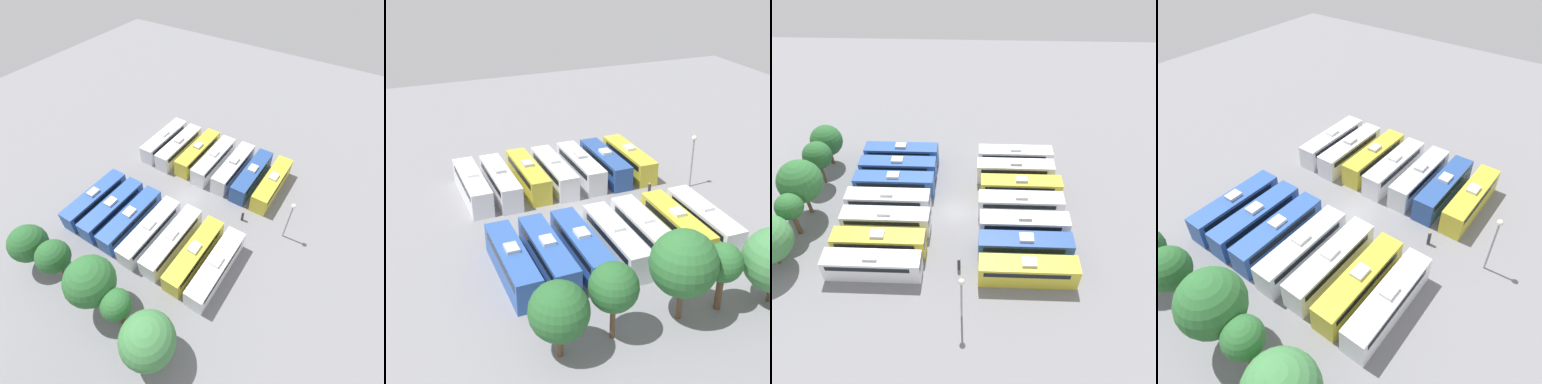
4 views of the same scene
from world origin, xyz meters
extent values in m
plane|color=gray|center=(0.00, 0.00, 0.00)|extent=(121.21, 121.21, 0.00)
cube|color=gold|center=(-10.31, -8.56, 1.51)|extent=(2.42, 10.84, 3.02)
cube|color=black|center=(-10.31, -8.29, 2.34)|extent=(2.46, 9.21, 0.66)
cube|color=black|center=(-10.31, -13.97, 2.34)|extent=(2.13, 0.08, 1.06)
cube|color=silver|center=(-10.31, -8.56, 3.20)|extent=(1.20, 1.60, 0.35)
cube|color=#284C93|center=(-6.89, -8.54, 1.51)|extent=(2.42, 10.84, 3.02)
cube|color=black|center=(-6.89, -8.26, 2.34)|extent=(2.46, 9.21, 0.66)
cube|color=black|center=(-6.89, -13.95, 2.34)|extent=(2.13, 0.08, 1.06)
cube|color=white|center=(-6.89, -8.54, 3.20)|extent=(1.20, 1.60, 0.35)
cube|color=silver|center=(-3.56, -8.66, 1.51)|extent=(2.42, 10.84, 3.02)
cube|color=black|center=(-3.56, -8.38, 2.34)|extent=(2.46, 9.21, 0.66)
cube|color=black|center=(-3.56, -14.07, 2.34)|extent=(2.13, 0.08, 1.06)
cube|color=#B2B2B7|center=(-3.56, -8.66, 3.20)|extent=(1.20, 1.60, 0.35)
cube|color=white|center=(0.04, -8.51, 1.51)|extent=(2.42, 10.84, 3.02)
cube|color=black|center=(0.04, -8.24, 2.34)|extent=(2.46, 9.21, 0.66)
cube|color=black|center=(0.04, -13.92, 2.34)|extent=(2.13, 0.08, 1.06)
cube|color=silver|center=(0.04, -8.51, 3.20)|extent=(1.20, 1.60, 0.35)
cube|color=gold|center=(3.31, -8.78, 1.51)|extent=(2.42, 10.84, 3.02)
cube|color=black|center=(3.31, -8.51, 2.34)|extent=(2.46, 9.21, 0.66)
cube|color=black|center=(3.31, -14.19, 2.34)|extent=(2.13, 0.08, 1.06)
cube|color=#B2B2B7|center=(3.31, -8.78, 3.20)|extent=(1.20, 1.60, 0.35)
cube|color=white|center=(6.90, -8.26, 1.51)|extent=(2.42, 10.84, 3.02)
cube|color=black|center=(6.90, -7.99, 2.34)|extent=(2.46, 9.21, 0.66)
cube|color=black|center=(6.90, -13.67, 2.34)|extent=(2.13, 0.08, 1.06)
cube|color=#B2B2B7|center=(6.90, -8.26, 3.20)|extent=(1.20, 1.60, 0.35)
cube|color=silver|center=(10.19, -8.44, 1.51)|extent=(2.42, 10.84, 3.02)
cube|color=black|center=(10.19, -8.17, 2.34)|extent=(2.46, 9.21, 0.66)
cube|color=black|center=(10.19, -13.85, 2.34)|extent=(2.13, 0.08, 1.06)
cube|color=white|center=(10.19, -8.44, 3.20)|extent=(1.20, 1.60, 0.35)
cube|color=white|center=(-10.15, 8.59, 1.51)|extent=(2.42, 10.84, 3.02)
cube|color=black|center=(-10.15, 8.86, 2.34)|extent=(2.46, 9.21, 0.66)
cube|color=black|center=(-10.15, 3.18, 2.34)|extent=(2.13, 0.08, 1.06)
cube|color=silver|center=(-10.15, 8.59, 3.20)|extent=(1.20, 1.60, 0.35)
cube|color=gold|center=(-6.96, 8.49, 1.51)|extent=(2.42, 10.84, 3.02)
cube|color=black|center=(-6.96, 8.76, 2.34)|extent=(2.46, 9.21, 0.66)
cube|color=black|center=(-6.96, 3.08, 2.34)|extent=(2.13, 0.08, 1.06)
cube|color=silver|center=(-6.96, 8.49, 3.20)|extent=(1.20, 1.60, 0.35)
cube|color=white|center=(-3.42, 8.34, 1.51)|extent=(2.42, 10.84, 3.02)
cube|color=black|center=(-3.42, 8.61, 2.34)|extent=(2.46, 9.21, 0.66)
cube|color=black|center=(-3.42, 2.93, 2.34)|extent=(2.13, 0.08, 1.06)
cube|color=white|center=(-3.42, 8.34, 3.20)|extent=(1.20, 1.60, 0.35)
cube|color=silver|center=(-0.04, 8.67, 1.51)|extent=(2.42, 10.84, 3.02)
cube|color=black|center=(-0.04, 8.95, 2.34)|extent=(2.46, 9.21, 0.66)
cube|color=black|center=(-0.04, 3.26, 2.34)|extent=(2.13, 0.08, 1.06)
cube|color=white|center=(-0.04, 8.67, 3.20)|extent=(1.20, 1.60, 0.35)
cube|color=#2D56A8|center=(3.47, 8.51, 1.51)|extent=(2.42, 10.84, 3.02)
cube|color=black|center=(3.47, 8.79, 2.34)|extent=(2.46, 9.21, 0.66)
cube|color=black|center=(3.47, 3.10, 2.34)|extent=(2.13, 0.08, 1.06)
cube|color=white|center=(3.47, 8.51, 3.20)|extent=(1.20, 1.60, 0.35)
cube|color=#2D56A8|center=(6.88, 8.54, 1.51)|extent=(2.42, 10.84, 3.02)
cube|color=black|center=(6.88, 8.81, 2.34)|extent=(2.46, 9.21, 0.66)
cube|color=black|center=(6.88, 3.13, 2.34)|extent=(2.13, 0.08, 1.06)
cube|color=silver|center=(6.88, 8.54, 3.20)|extent=(1.20, 1.60, 0.35)
cube|color=#2D56A8|center=(10.27, 8.55, 1.51)|extent=(2.42, 10.84, 3.02)
cube|color=black|center=(10.27, 8.82, 2.34)|extent=(2.46, 9.21, 0.66)
cube|color=black|center=(10.27, 3.14, 2.34)|extent=(2.13, 0.08, 1.06)
cube|color=#B2B2B7|center=(10.27, 8.55, 3.20)|extent=(1.20, 1.60, 0.35)
cylinder|color=#333338|center=(-9.13, -0.95, 0.79)|extent=(0.36, 0.36, 1.57)
sphere|color=tan|center=(-9.13, -0.95, 1.69)|extent=(0.24, 0.24, 0.24)
cylinder|color=gray|center=(-15.12, -1.50, 3.08)|extent=(0.20, 0.20, 6.15)
sphere|color=#EAE5C6|center=(-15.12, -1.50, 6.33)|extent=(0.60, 0.60, 0.60)
cylinder|color=brown|center=(-9.05, 20.09, 1.11)|extent=(0.40, 0.40, 2.23)
cylinder|color=brown|center=(-4.37, 19.25, 1.73)|extent=(0.59, 0.59, 3.46)
sphere|color=#2D6B33|center=(-4.37, 19.25, 4.61)|extent=(3.30, 3.30, 3.30)
cylinder|color=brown|center=(-0.73, 19.05, 1.72)|extent=(0.45, 0.45, 3.44)
sphere|color=#2D6B33|center=(-0.73, 19.05, 5.36)|extent=(5.50, 5.50, 5.50)
cylinder|color=brown|center=(5.31, 19.05, 1.72)|extent=(0.42, 0.42, 3.43)
sphere|color=#28602D|center=(5.31, 19.05, 4.80)|extent=(3.91, 3.91, 3.91)
cylinder|color=brown|center=(9.79, 19.32, 1.26)|extent=(0.52, 0.52, 2.53)
sphere|color=#28602D|center=(9.79, 19.32, 4.14)|extent=(4.60, 4.60, 4.60)
camera|label=1|loc=(-17.56, 25.48, 34.47)|focal=28.00mm
camera|label=2|loc=(20.07, 47.87, 29.13)|focal=50.00mm
camera|label=3|loc=(-34.75, -2.46, 35.68)|focal=35.00mm
camera|label=4|loc=(-18.90, 25.61, 29.90)|focal=35.00mm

